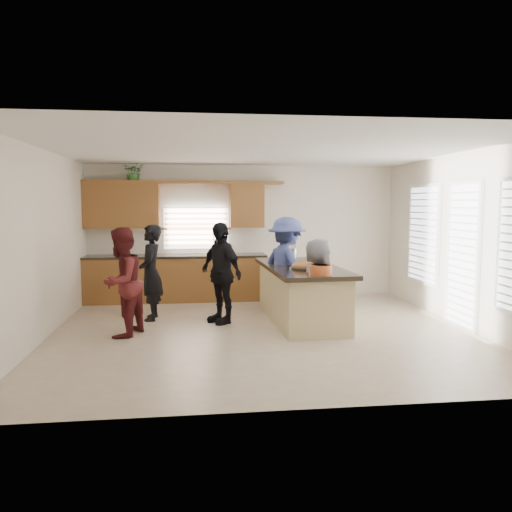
{
  "coord_description": "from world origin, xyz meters",
  "views": [
    {
      "loc": [
        -1.04,
        -7.58,
        1.99
      ],
      "look_at": [
        -0.05,
        0.4,
        1.15
      ],
      "focal_mm": 35.0,
      "sensor_mm": 36.0,
      "label": 1
    }
  ],
  "objects": [
    {
      "name": "woman_left_back",
      "position": [
        -1.79,
        1.04,
        0.82
      ],
      "size": [
        0.4,
        0.6,
        1.64
      ],
      "primitive_type": "imported",
      "rotation": [
        0.0,
        0.0,
        -1.57
      ],
      "color": "black",
      "rests_on": "ground"
    },
    {
      "name": "woman_right_front",
      "position": [
        0.83,
        -0.19,
        0.73
      ],
      "size": [
        0.51,
        0.74,
        1.47
      ],
      "primitive_type": "imported",
      "rotation": [
        0.0,
        0.0,
        1.51
      ],
      "color": "slate",
      "rests_on": "ground"
    },
    {
      "name": "flower_vase",
      "position": [
        0.87,
        1.9,
        1.18
      ],
      "size": [
        0.14,
        0.14,
        0.45
      ],
      "color": "silver",
      "rests_on": "island"
    },
    {
      "name": "back_cabinetry",
      "position": [
        -1.47,
        2.73,
        0.91
      ],
      "size": [
        4.08,
        0.66,
        2.46
      ],
      "color": "brown",
      "rests_on": "ground"
    },
    {
      "name": "room_shell",
      "position": [
        0.0,
        0.0,
        1.9
      ],
      "size": [
        6.52,
        6.02,
        2.81
      ],
      "color": "silver",
      "rests_on": "ground"
    },
    {
      "name": "woman_left_mid",
      "position": [
        -2.13,
        -0.0,
        0.82
      ],
      "size": [
        0.88,
        0.98,
        1.65
      ],
      "primitive_type": "imported",
      "rotation": [
        0.0,
        0.0,
        -1.96
      ],
      "color": "#5A1B1C",
      "rests_on": "ground"
    },
    {
      "name": "clear_cup",
      "position": [
        0.99,
        -0.15,
        1.0
      ],
      "size": [
        0.07,
        0.07,
        0.1
      ],
      "primitive_type": "cylinder",
      "color": "white",
      "rests_on": "island"
    },
    {
      "name": "potted_plant",
      "position": [
        -2.24,
        2.82,
        2.63
      ],
      "size": [
        0.42,
        0.37,
        0.47
      ],
      "primitive_type": "imported",
      "rotation": [
        0.0,
        0.0,
        0.0
      ],
      "color": "#3A7930",
      "rests_on": "back_cabinetry"
    },
    {
      "name": "island",
      "position": [
        0.75,
        0.64,
        0.45
      ],
      "size": [
        1.25,
        2.74,
        0.95
      ],
      "rotation": [
        0.0,
        0.0,
        0.04
      ],
      "color": "#CFBB81",
      "rests_on": "ground"
    },
    {
      "name": "plate_stack",
      "position": [
        0.7,
        1.49,
        0.98
      ],
      "size": [
        0.19,
        0.19,
        0.05
      ],
      "primitive_type": "cylinder",
      "color": "#C194D7",
      "rests_on": "island"
    },
    {
      "name": "platter_front",
      "position": [
        0.73,
        0.24,
        0.98
      ],
      "size": [
        0.5,
        0.5,
        0.2
      ],
      "color": "black",
      "rests_on": "island"
    },
    {
      "name": "platter_mid",
      "position": [
        1.0,
        0.75,
        0.98
      ],
      "size": [
        0.42,
        0.42,
        0.17
      ],
      "color": "black",
      "rests_on": "island"
    },
    {
      "name": "platter_back",
      "position": [
        0.63,
        1.09,
        0.98
      ],
      "size": [
        0.31,
        0.31,
        0.13
      ],
      "color": "black",
      "rests_on": "island"
    },
    {
      "name": "floor",
      "position": [
        0.0,
        0.0,
        0.0
      ],
      "size": [
        6.5,
        6.5,
        0.0
      ],
      "primitive_type": "plane",
      "color": "beige",
      "rests_on": "ground"
    },
    {
      "name": "salad_bowl",
      "position": [
        0.8,
        -0.46,
        1.03
      ],
      "size": [
        0.34,
        0.34,
        0.15
      ],
      "color": "#DB5D28",
      "rests_on": "island"
    },
    {
      "name": "woman_right_back",
      "position": [
        0.55,
        0.91,
        0.88
      ],
      "size": [
        1.11,
        1.31,
        1.77
      ],
      "primitive_type": "imported",
      "rotation": [
        0.0,
        0.0,
        2.05
      ],
      "color": "#3F4B8A",
      "rests_on": "ground"
    },
    {
      "name": "right_wall_glazing",
      "position": [
        3.22,
        -0.13,
        1.34
      ],
      "size": [
        0.06,
        4.0,
        2.25
      ],
      "color": "white",
      "rests_on": "ground"
    },
    {
      "name": "woman_left_front",
      "position": [
        -0.61,
        0.69,
        0.85
      ],
      "size": [
        0.89,
        1.05,
        1.69
      ],
      "primitive_type": "imported",
      "rotation": [
        0.0,
        0.0,
        -0.98
      ],
      "color": "black",
      "rests_on": "ground"
    }
  ]
}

